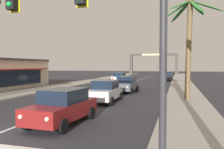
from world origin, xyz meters
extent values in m
cube|color=#9E998E|center=(7.80, 20.00, 0.07)|extent=(3.20, 110.00, 0.14)
cube|color=#9E998E|center=(-7.80, 20.00, 0.07)|extent=(3.20, 110.00, 0.14)
cube|color=silver|center=(0.00, 1.39, 0.00)|extent=(0.16, 2.00, 0.01)
cube|color=silver|center=(0.00, 5.26, 0.00)|extent=(0.16, 2.00, 0.01)
cube|color=silver|center=(0.00, 9.14, 0.00)|extent=(0.16, 2.00, 0.01)
cube|color=silver|center=(0.00, 13.02, 0.00)|extent=(0.16, 2.00, 0.01)
cube|color=silver|center=(0.00, 16.89, 0.00)|extent=(0.16, 2.00, 0.01)
cube|color=silver|center=(0.00, 20.77, 0.00)|extent=(0.16, 2.00, 0.01)
cube|color=silver|center=(0.00, 24.65, 0.00)|extent=(0.16, 2.00, 0.01)
cube|color=silver|center=(0.00, 28.52, 0.00)|extent=(0.16, 2.00, 0.01)
cube|color=silver|center=(0.00, 32.40, 0.00)|extent=(0.16, 2.00, 0.01)
cube|color=silver|center=(0.00, 36.28, 0.00)|extent=(0.16, 2.00, 0.01)
cube|color=silver|center=(0.00, 40.16, 0.00)|extent=(0.16, 2.00, 0.01)
cube|color=silver|center=(0.00, 44.03, 0.00)|extent=(0.16, 2.00, 0.01)
cube|color=silver|center=(0.00, 47.91, 0.00)|extent=(0.16, 2.00, 0.01)
cube|color=silver|center=(0.00, 51.79, 0.00)|extent=(0.16, 2.00, 0.01)
cube|color=silver|center=(0.00, 55.66, 0.00)|extent=(0.16, 2.00, 0.01)
cube|color=silver|center=(0.00, 59.54, 0.00)|extent=(0.16, 2.00, 0.01)
cube|color=silver|center=(0.00, 63.42, 0.00)|extent=(0.16, 2.00, 0.01)
cube|color=silver|center=(0.00, 67.30, 0.00)|extent=(0.16, 2.00, 0.01)
cube|color=silver|center=(2.20, -0.60, 0.00)|extent=(4.00, 0.44, 0.01)
cylinder|color=#2D2D33|center=(6.71, -0.18, 3.31)|extent=(0.22, 0.22, 6.62)
sphere|color=#1EE54C|center=(1.50, -0.34, 4.93)|extent=(0.17, 0.17, 0.17)
cube|color=maroon|center=(1.84, 2.80, 0.68)|extent=(1.97, 4.38, 0.72)
cube|color=black|center=(1.84, 2.95, 1.36)|extent=(1.71, 2.28, 0.64)
cylinder|color=black|center=(2.63, 1.34, 0.32)|extent=(0.25, 0.65, 0.64)
cylinder|color=black|center=(0.90, 1.42, 0.32)|extent=(0.25, 0.65, 0.64)
cylinder|color=black|center=(2.77, 4.17, 0.32)|extent=(0.25, 0.65, 0.64)
cylinder|color=black|center=(1.05, 4.26, 0.32)|extent=(0.25, 0.65, 0.64)
sphere|color=#F9EFC6|center=(2.35, 0.60, 0.76)|extent=(0.18, 0.18, 0.18)
sphere|color=#F9EFC6|center=(1.11, 0.66, 0.76)|extent=(0.18, 0.18, 0.18)
cube|color=red|center=(2.60, 4.92, 0.78)|extent=(0.24, 0.07, 0.20)
cube|color=red|center=(1.28, 4.99, 0.78)|extent=(0.24, 0.07, 0.20)
cube|color=silver|center=(1.79, 9.68, 0.68)|extent=(1.85, 4.33, 0.72)
cube|color=black|center=(1.79, 9.83, 1.36)|extent=(1.64, 2.23, 0.64)
cylinder|color=black|center=(2.68, 8.28, 0.32)|extent=(0.23, 0.64, 0.64)
cylinder|color=black|center=(0.96, 8.24, 0.32)|extent=(0.23, 0.64, 0.64)
cylinder|color=black|center=(2.63, 11.12, 0.32)|extent=(0.23, 0.64, 0.64)
cylinder|color=black|center=(0.90, 11.08, 0.32)|extent=(0.23, 0.64, 0.64)
sphere|color=#F9EFC6|center=(2.46, 7.52, 0.76)|extent=(0.18, 0.18, 0.18)
sphere|color=#F9EFC6|center=(1.22, 7.50, 0.76)|extent=(0.18, 0.18, 0.18)
cube|color=red|center=(2.41, 11.85, 0.78)|extent=(0.24, 0.06, 0.20)
cube|color=red|center=(1.09, 11.83, 0.78)|extent=(0.24, 0.06, 0.20)
cube|color=#4C515B|center=(1.94, 16.57, 0.68)|extent=(1.85, 4.33, 0.72)
cube|color=black|center=(1.95, 16.72, 1.36)|extent=(1.64, 2.23, 0.64)
cylinder|color=black|center=(2.78, 15.13, 0.32)|extent=(0.23, 0.64, 0.64)
cylinder|color=black|center=(1.05, 15.16, 0.32)|extent=(0.23, 0.64, 0.64)
cylinder|color=black|center=(2.83, 17.97, 0.32)|extent=(0.23, 0.64, 0.64)
cylinder|color=black|center=(1.11, 18.00, 0.32)|extent=(0.23, 0.64, 0.64)
sphere|color=#F9EFC6|center=(2.52, 14.38, 0.76)|extent=(0.18, 0.18, 0.18)
sphere|color=#F9EFC6|center=(1.28, 14.41, 0.76)|extent=(0.18, 0.18, 0.18)
cube|color=red|center=(2.65, 18.71, 0.78)|extent=(0.24, 0.06, 0.20)
cube|color=red|center=(1.33, 18.74, 0.78)|extent=(0.24, 0.06, 0.20)
cube|color=silver|center=(-2.07, 29.80, 0.68)|extent=(1.82, 4.32, 0.72)
cube|color=black|center=(-2.07, 29.65, 1.36)|extent=(1.63, 2.22, 0.64)
cylinder|color=black|center=(-2.95, 31.21, 0.32)|extent=(0.23, 0.64, 0.64)
cylinder|color=black|center=(-1.23, 31.23, 0.32)|extent=(0.23, 0.64, 0.64)
cylinder|color=black|center=(-2.91, 28.37, 0.32)|extent=(0.23, 0.64, 0.64)
cylinder|color=black|center=(-1.19, 28.39, 0.32)|extent=(0.23, 0.64, 0.64)
sphere|color=#B2B2AD|center=(-2.72, 31.96, 0.76)|extent=(0.18, 0.18, 0.18)
sphere|color=#B2B2AD|center=(-1.48, 31.98, 0.76)|extent=(0.18, 0.18, 0.18)
cube|color=red|center=(-2.70, 27.63, 0.78)|extent=(0.24, 0.06, 0.20)
cube|color=red|center=(-1.38, 27.65, 0.78)|extent=(0.24, 0.06, 0.20)
cube|color=black|center=(5.25, 36.35, 0.68)|extent=(1.82, 4.32, 0.72)
cube|color=black|center=(5.25, 36.50, 1.36)|extent=(1.63, 2.22, 0.64)
cylinder|color=black|center=(6.09, 34.92, 0.32)|extent=(0.23, 0.64, 0.64)
cylinder|color=black|center=(4.36, 34.94, 0.32)|extent=(0.23, 0.64, 0.64)
cylinder|color=black|center=(6.13, 37.75, 0.32)|extent=(0.23, 0.64, 0.64)
cylinder|color=black|center=(4.41, 37.78, 0.32)|extent=(0.23, 0.64, 0.64)
sphere|color=#B2B2AD|center=(5.84, 34.17, 0.76)|extent=(0.18, 0.18, 0.18)
sphere|color=#B2B2AD|center=(4.60, 34.19, 0.76)|extent=(0.18, 0.18, 0.18)
cube|color=red|center=(5.94, 38.50, 0.78)|extent=(0.24, 0.06, 0.20)
cube|color=red|center=(4.62, 38.52, 0.78)|extent=(0.24, 0.06, 0.20)
cylinder|color=brown|center=(7.94, 12.02, 3.88)|extent=(0.57, 0.41, 7.77)
ellipsoid|color=#2D702D|center=(9.20, 11.84, 7.34)|extent=(2.46, 0.76, 1.16)
ellipsoid|color=#2D702D|center=(8.62, 13.12, 7.51)|extent=(1.56, 2.42, 0.83)
ellipsoid|color=#2D702D|center=(7.29, 12.85, 7.20)|extent=(1.83, 1.98, 1.44)
ellipsoid|color=#2D702D|center=(6.96, 11.81, 7.15)|extent=(2.28, 0.83, 1.53)
ellipsoid|color=#2D702D|center=(7.29, 11.07, 7.38)|extent=(1.82, 2.18, 1.10)
ellipsoid|color=#2D702D|center=(8.41, 10.99, 7.18)|extent=(1.16, 2.27, 1.48)
sphere|color=#4C4223|center=(8.03, 12.02, 7.81)|extent=(0.60, 0.60, 0.60)
cube|color=#423D38|center=(-6.83, 63.68, 2.89)|extent=(0.90, 0.90, 5.78)
cube|color=#423D38|center=(6.83, 63.68, 2.89)|extent=(0.90, 0.90, 5.78)
cube|color=#423D38|center=(0.00, 63.68, 6.13)|extent=(14.57, 0.60, 0.70)
cube|color=tan|center=(0.00, 63.36, 6.13)|extent=(6.83, 0.08, 0.56)
camera|label=1|loc=(7.12, -7.10, 2.81)|focal=36.97mm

